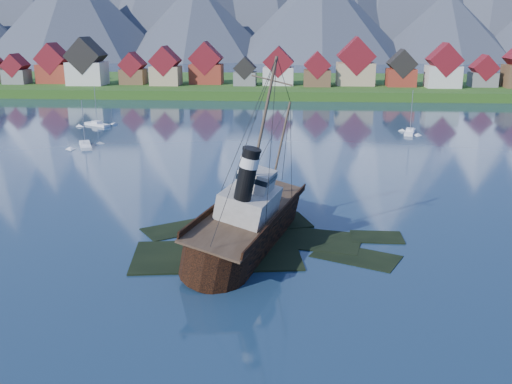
# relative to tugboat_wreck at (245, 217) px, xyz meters

# --- Properties ---
(ground) EXTENTS (1400.00, 1400.00, 0.00)m
(ground) POSITION_rel_tugboat_wreck_xyz_m (0.39, -2.94, -2.87)
(ground) COLOR #182D43
(ground) RESTS_ON ground
(shoal) EXTENTS (31.71, 21.24, 1.14)m
(shoal) POSITION_rel_tugboat_wreck_xyz_m (2.17, -0.79, -3.21)
(shoal) COLOR black
(shoal) RESTS_ON ground
(shore_bank) EXTENTS (600.00, 80.00, 3.20)m
(shore_bank) POSITION_rel_tugboat_wreck_xyz_m (0.39, 167.06, -2.87)
(shore_bank) COLOR #1B4313
(shore_bank) RESTS_ON ground
(seawall) EXTENTS (600.00, 2.50, 2.00)m
(seawall) POSITION_rel_tugboat_wreck_xyz_m (0.39, 129.06, -2.87)
(seawall) COLOR #3F3D38
(seawall) RESTS_ON ground
(town) EXTENTS (250.96, 16.69, 17.30)m
(town) POSITION_rel_tugboat_wreck_xyz_m (-32.73, 149.24, 6.12)
(town) COLOR maroon
(town) RESTS_ON ground
(tugboat_wreck) EXTENTS (6.66, 28.71, 22.75)m
(tugboat_wreck) POSITION_rel_tugboat_wreck_xyz_m (0.00, 0.00, 0.00)
(tugboat_wreck) COLOR black
(tugboat_wreck) RESTS_ON ground
(sailboat_a) EXTENTS (5.17, 8.26, 9.94)m
(sailboat_a) POSITION_rel_tugboat_wreck_xyz_m (-37.71, 50.58, -2.65)
(sailboat_a) COLOR white
(sailboat_a) RESTS_ON ground
(sailboat_c) EXTENTS (7.58, 5.91, 10.04)m
(sailboat_c) POSITION_rel_tugboat_wreck_xyz_m (-44.03, 75.88, -2.64)
(sailboat_c) COLOR white
(sailboat_c) RESTS_ON ground
(sailboat_d) EXTENTS (3.88, 7.84, 10.38)m
(sailboat_d) POSITION_rel_tugboat_wreck_xyz_m (31.73, 70.72, -2.63)
(sailboat_d) COLOR white
(sailboat_d) RESTS_ON ground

